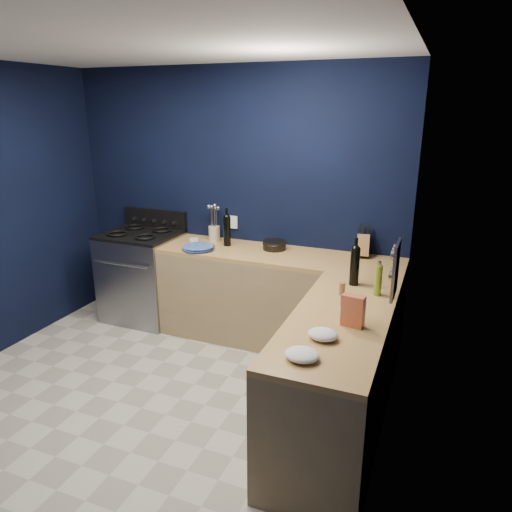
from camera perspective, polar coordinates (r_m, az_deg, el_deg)
The scene contains 27 objects.
floor at distance 3.92m, azimuth -13.68°, elevation -17.54°, with size 3.50×3.50×0.02m, color #AFAA99.
ceiling at distance 3.25m, azimuth -17.32°, elevation 23.86°, with size 3.50×3.50×0.02m, color silver.
wall_back at distance 4.83m, azimuth -2.70°, elevation 6.70°, with size 3.50×0.02×2.60m, color black.
wall_right at distance 2.72m, azimuth 16.01°, elevation -2.85°, with size 0.02×3.50×2.60m, color black.
cab_back at distance 4.58m, azimuth 2.63°, elevation -5.34°, with size 2.30×0.63×0.86m, color #927A54.
top_back at distance 4.42m, azimuth 2.71°, elevation 0.04°, with size 2.30×0.63×0.04m, color olive.
cab_right at distance 3.39m, azimuth 9.69°, elevation -14.43°, with size 0.63×1.67×0.86m, color #927A54.
top_right at distance 3.18m, azimuth 10.11°, elevation -7.54°, with size 0.63×1.67×0.04m, color olive.
gas_range at distance 5.22m, azimuth -13.47°, elevation -2.49°, with size 0.76×0.66×0.92m, color gray.
oven_door at distance 4.99m, azimuth -15.52°, elevation -3.74°, with size 0.59×0.02×0.42m, color black.
cooktop at distance 5.08m, azimuth -13.85°, elevation 2.54°, with size 0.76×0.66×0.03m, color black.
backguard at distance 5.30m, azimuth -12.06°, elevation 4.44°, with size 0.76×0.06×0.20m, color black.
spice_panel at distance 3.27m, azimuth 16.52°, elevation -1.59°, with size 0.02×0.28×0.38m, color gray.
wall_outlet at distance 4.85m, azimuth -2.77°, elevation 4.10°, with size 0.09×0.02×0.13m, color white.
plate_stack at distance 4.56m, azimuth -7.02°, elevation 0.99°, with size 0.30×0.30×0.04m, color #313C8B.
ramekin at distance 4.82m, azimuth -7.51°, elevation 1.90°, with size 0.10×0.10×0.04m, color white.
utensil_crock at distance 4.86m, azimuth -5.06°, elevation 2.76°, with size 0.12×0.12×0.14m, color beige.
wine_bottle_back at distance 4.64m, azimuth -3.52°, elevation 3.02°, with size 0.07×0.07×0.29m, color black.
lemon_basket at distance 4.53m, azimuth 2.24°, elevation 1.32°, with size 0.22×0.22×0.08m, color black.
knife_block at distance 4.43m, azimuth 12.79°, elevation 1.25°, with size 0.11×0.18×0.20m, color olive.
wine_bottle_right at distance 3.68m, azimuth 11.82°, elevation -1.27°, with size 0.07×0.07×0.29m, color black.
oil_bottle at distance 3.53m, azimuth 14.54°, elevation -2.86°, with size 0.05×0.05×0.23m, color olive.
spice_jar_near at distance 3.50m, azimuth 10.35°, elevation -3.91°, with size 0.04×0.04×0.10m, color olive.
spice_jar_far at distance 3.32m, azimuth 10.51°, elevation -5.32°, with size 0.04×0.04×0.08m, color olive.
crouton_bag at distance 3.02m, azimuth 11.63°, elevation -6.50°, with size 0.14×0.07×0.21m, color #B42634.
towel_front at distance 2.85m, azimuth 8.08°, elevation -9.36°, with size 0.18×0.15×0.06m, color white.
towel_end at distance 2.63m, azimuth 5.58°, elevation -11.77°, with size 0.19×0.17×0.06m, color white.
Camera 1 is at (1.98, -2.54, 2.22)m, focal length 33.13 mm.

